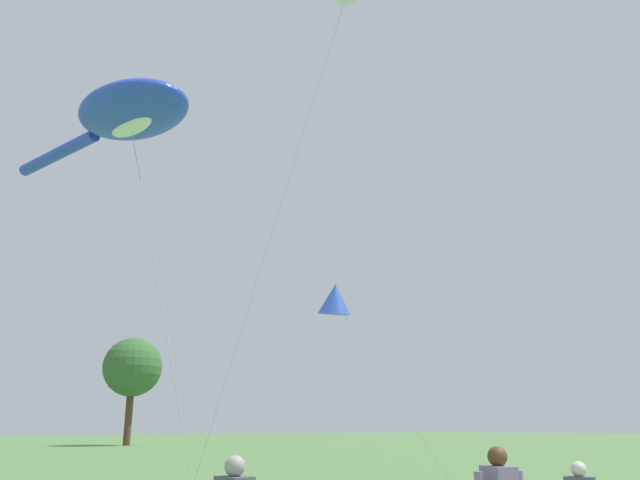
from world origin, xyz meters
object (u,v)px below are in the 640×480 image
(big_show_kite, at_px, (128,115))
(small_kite_delta_white, at_px, (335,299))
(small_kite_streamer_purple, at_px, (336,29))
(tree_pine_center, at_px, (133,368))

(big_show_kite, relative_size, small_kite_delta_white, 1.74)
(small_kite_streamer_purple, relative_size, small_kite_delta_white, 2.68)
(small_kite_delta_white, distance_m, tree_pine_center, 50.36)
(small_kite_streamer_purple, bearing_deg, big_show_kite, 135.22)
(small_kite_streamer_purple, xyz_separation_m, tree_pine_center, (9.60, 50.53, -8.62))
(small_kite_streamer_purple, xyz_separation_m, small_kite_delta_white, (0.59, 1.01, -10.23))
(big_show_kite, height_order, small_kite_streamer_purple, small_kite_streamer_purple)
(tree_pine_center, bearing_deg, big_show_kite, -108.77)
(big_show_kite, xyz_separation_m, small_kite_streamer_purple, (7.15, -1.24, 5.18))
(big_show_kite, relative_size, small_kite_streamer_purple, 0.65)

